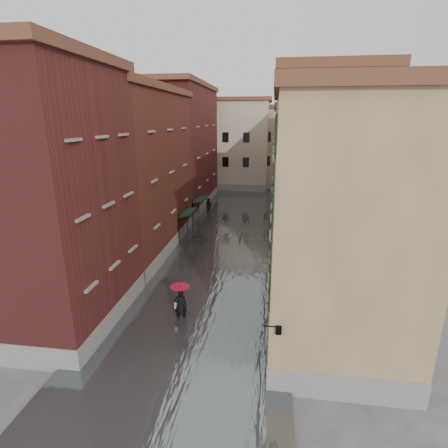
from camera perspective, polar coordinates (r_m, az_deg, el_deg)
The scene contains 16 objects.
ground at distance 20.87m, azimuth -4.04°, elevation -13.68°, with size 120.00×120.00×0.00m, color #4F4F51.
floodwater at distance 32.55m, azimuth 0.64°, elevation -1.95°, with size 10.00×60.00×0.20m, color #51575A.
building_left_near at distance 19.43m, azimuth -26.43°, elevation 2.93°, with size 6.00×8.00×13.00m, color maroon.
building_left_mid at distance 29.03m, azimuth -14.33°, elevation 7.74°, with size 6.00×14.00×12.50m, color maroon.
building_left_far at distance 43.11m, azimuth -6.88°, elevation 11.96°, with size 6.00×16.00×14.00m, color maroon.
building_right_near at distance 16.59m, azimuth 18.38°, elevation -0.99°, with size 6.00×8.00×11.50m, color olive.
building_right_mid at distance 27.06m, azimuth 14.57°, elevation 7.62°, with size 6.00×14.00×13.00m, color tan.
building_right_far at distance 41.96m, azimuth 12.31°, elevation 9.85°, with size 6.00×16.00×11.50m, color olive.
building_end_cream at distance 56.14m, azimuth 0.88°, elevation 12.67°, with size 12.00×9.00×13.00m, color #B9A893.
building_end_pink at distance 57.78m, azimuth 10.23°, elevation 12.04°, with size 10.00×9.00×12.00m, color tan.
awning_near at distance 31.42m, azimuth -5.92°, elevation 1.79°, with size 1.09×3.23×2.80m.
awning_far at distance 36.43m, azimuth -3.96°, elevation 3.93°, with size 1.09×3.02×2.80m.
wall_lantern at distance 13.83m, azimuth 8.83°, elevation -16.61°, with size 0.71×0.22×0.35m.
window_planters at distance 18.52m, azimuth 8.09°, elevation -5.79°, with size 0.59×8.59×0.84m.
pedestrian_main at distance 19.27m, azimuth -7.14°, elevation -12.15°, with size 1.07×1.07×2.06m.
pedestrian_far at distance 40.25m, azimuth -2.51°, elevation 2.94°, with size 0.90×0.70×1.85m, color black.
Camera 1 is at (3.89, -17.56, 10.59)m, focal length 28.00 mm.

